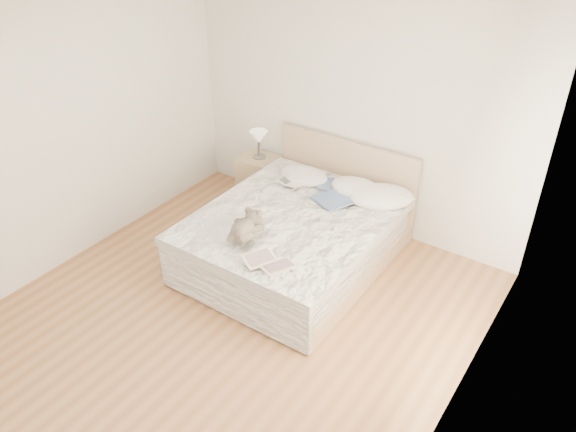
# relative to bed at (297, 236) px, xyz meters

# --- Properties ---
(floor) EXTENTS (4.00, 4.50, 0.00)m
(floor) POSITION_rel_bed_xyz_m (0.00, -1.19, -0.31)
(floor) COLOR brown
(floor) RESTS_ON ground
(ceiling) EXTENTS (4.00, 4.50, 0.00)m
(ceiling) POSITION_rel_bed_xyz_m (0.00, -1.19, 2.39)
(ceiling) COLOR white
(ceiling) RESTS_ON ground
(wall_back) EXTENTS (4.00, 0.02, 2.70)m
(wall_back) POSITION_rel_bed_xyz_m (0.00, 1.06, 1.04)
(wall_back) COLOR silver
(wall_back) RESTS_ON ground
(wall_left) EXTENTS (0.02, 4.50, 2.70)m
(wall_left) POSITION_rel_bed_xyz_m (-2.00, -1.19, 1.04)
(wall_left) COLOR silver
(wall_left) RESTS_ON ground
(wall_right) EXTENTS (0.02, 4.50, 2.70)m
(wall_right) POSITION_rel_bed_xyz_m (2.00, -1.19, 1.04)
(wall_right) COLOR silver
(wall_right) RESTS_ON ground
(window) EXTENTS (0.02, 1.30, 1.10)m
(window) POSITION_rel_bed_xyz_m (1.99, -0.89, 1.14)
(window) COLOR white
(window) RESTS_ON wall_right
(bed) EXTENTS (1.72, 2.14, 1.00)m
(bed) POSITION_rel_bed_xyz_m (0.00, 0.00, 0.00)
(bed) COLOR tan
(bed) RESTS_ON floor
(nightstand) EXTENTS (0.49, 0.45, 0.56)m
(nightstand) POSITION_rel_bed_xyz_m (-1.09, 0.82, -0.03)
(nightstand) COLOR #9E8A61
(nightstand) RESTS_ON floor
(table_lamp) EXTENTS (0.26, 0.26, 0.34)m
(table_lamp) POSITION_rel_bed_xyz_m (-1.10, 0.83, 0.50)
(table_lamp) COLOR #4E4944
(table_lamp) RESTS_ON nightstand
(pillow_left) EXTENTS (0.56, 0.40, 0.17)m
(pillow_left) POSITION_rel_bed_xyz_m (-0.32, 0.62, 0.33)
(pillow_left) COLOR silver
(pillow_left) RESTS_ON bed
(pillow_middle) EXTENTS (0.57, 0.40, 0.17)m
(pillow_middle) POSITION_rel_bed_xyz_m (0.29, 0.69, 0.33)
(pillow_middle) COLOR white
(pillow_middle) RESTS_ON bed
(pillow_right) EXTENTS (0.81, 0.77, 0.20)m
(pillow_right) POSITION_rel_bed_xyz_m (0.58, 0.68, 0.33)
(pillow_right) COLOR white
(pillow_right) RESTS_ON bed
(blouse) EXTENTS (0.73, 0.75, 0.02)m
(blouse) POSITION_rel_bed_xyz_m (0.23, 0.45, 0.32)
(blouse) COLOR #374A73
(blouse) RESTS_ON bed
(photo_book) EXTENTS (0.32, 0.25, 0.02)m
(photo_book) POSITION_rel_bed_xyz_m (-0.35, 0.43, 0.32)
(photo_book) COLOR white
(photo_book) RESTS_ON bed
(childrens_book) EXTENTS (0.49, 0.43, 0.03)m
(childrens_book) POSITION_rel_bed_xyz_m (0.29, -0.87, 0.32)
(childrens_book) COLOR beige
(childrens_book) RESTS_ON bed
(teddy_bear) EXTENTS (0.34, 0.43, 0.20)m
(teddy_bear) POSITION_rel_bed_xyz_m (-0.14, -0.69, 0.34)
(teddy_bear) COLOR brown
(teddy_bear) RESTS_ON bed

